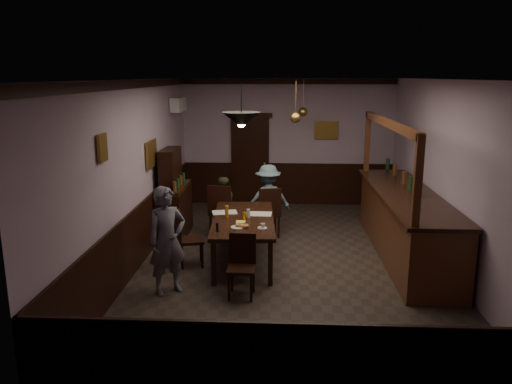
# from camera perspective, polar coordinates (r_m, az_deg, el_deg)

# --- Properties ---
(room) EXTENTS (5.01, 8.01, 3.01)m
(room) POSITION_cam_1_polar(r_m,az_deg,el_deg) (8.02, 3.99, 1.94)
(room) COLOR #2D2621
(room) RESTS_ON ground
(dining_table) EXTENTS (1.12, 2.25, 0.75)m
(dining_table) POSITION_cam_1_polar(r_m,az_deg,el_deg) (8.31, -1.45, -3.42)
(dining_table) COLOR black
(dining_table) RESTS_ON ground
(chair_far_left) EXTENTS (0.50, 0.50, 1.04)m
(chair_far_left) POSITION_cam_1_polar(r_m,az_deg,el_deg) (9.58, -4.05, -1.90)
(chair_far_left) COLOR black
(chair_far_left) RESTS_ON ground
(chair_far_right) EXTENTS (0.51, 0.51, 0.99)m
(chair_far_right) POSITION_cam_1_polar(r_m,az_deg,el_deg) (9.57, 1.49, -2.07)
(chair_far_right) COLOR black
(chair_far_right) RESTS_ON ground
(chair_near) EXTENTS (0.40, 0.40, 0.89)m
(chair_near) POSITION_cam_1_polar(r_m,az_deg,el_deg) (7.12, -1.62, -8.03)
(chair_near) COLOR black
(chair_near) RESTS_ON ground
(chair_side) EXTENTS (0.48, 0.48, 0.92)m
(chair_side) POSITION_cam_1_polar(r_m,az_deg,el_deg) (8.23, -7.95, -5.01)
(chair_side) COLOR black
(chair_side) RESTS_ON ground
(person_standing) EXTENTS (0.68, 0.65, 1.56)m
(person_standing) POSITION_cam_1_polar(r_m,az_deg,el_deg) (7.19, -10.11, -5.49)
(person_standing) COLOR #565662
(person_standing) RESTS_ON ground
(person_seated_left) EXTENTS (0.65, 0.57, 1.13)m
(person_seated_left) POSITION_cam_1_polar(r_m,az_deg,el_deg) (9.85, -3.86, -1.51)
(person_seated_left) COLOR #48472B
(person_seated_left) RESTS_ON ground
(person_seated_right) EXTENTS (0.99, 0.73, 1.37)m
(person_seated_right) POSITION_cam_1_polar(r_m,az_deg,el_deg) (9.80, 1.38, -0.82)
(person_seated_right) COLOR slate
(person_seated_right) RESTS_ON ground
(newspaper_left) EXTENTS (0.47, 0.37, 0.01)m
(newspaper_left) POSITION_cam_1_polar(r_m,az_deg,el_deg) (8.63, -3.61, -2.33)
(newspaper_left) COLOR silver
(newspaper_left) RESTS_ON dining_table
(newspaper_right) EXTENTS (0.43, 0.32, 0.01)m
(newspaper_right) POSITION_cam_1_polar(r_m,az_deg,el_deg) (8.51, 0.37, -2.52)
(newspaper_right) COLOR silver
(newspaper_right) RESTS_ON dining_table
(napkin) EXTENTS (0.16, 0.16, 0.00)m
(napkin) POSITION_cam_1_polar(r_m,az_deg,el_deg) (8.08, -1.77, -3.40)
(napkin) COLOR #EFEC58
(napkin) RESTS_ON dining_table
(saucer) EXTENTS (0.15, 0.15, 0.01)m
(saucer) POSITION_cam_1_polar(r_m,az_deg,el_deg) (7.73, 0.72, -4.14)
(saucer) COLOR white
(saucer) RESTS_ON dining_table
(coffee_cup) EXTENTS (0.08, 0.08, 0.07)m
(coffee_cup) POSITION_cam_1_polar(r_m,az_deg,el_deg) (7.70, 0.78, -3.88)
(coffee_cup) COLOR white
(coffee_cup) RESTS_ON saucer
(pastry_plate) EXTENTS (0.22, 0.22, 0.01)m
(pastry_plate) POSITION_cam_1_polar(r_m,az_deg,el_deg) (7.77, -2.10, -4.05)
(pastry_plate) COLOR white
(pastry_plate) RESTS_ON dining_table
(pastry_ring_a) EXTENTS (0.13, 0.13, 0.04)m
(pastry_ring_a) POSITION_cam_1_polar(r_m,az_deg,el_deg) (7.80, -1.92, -3.78)
(pastry_ring_a) COLOR #C68C47
(pastry_ring_a) RESTS_ON pastry_plate
(pastry_ring_b) EXTENTS (0.13, 0.13, 0.04)m
(pastry_ring_b) POSITION_cam_1_polar(r_m,az_deg,el_deg) (7.76, -1.33, -3.87)
(pastry_ring_b) COLOR #C68C47
(pastry_ring_b) RESTS_ON pastry_plate
(soda_can) EXTENTS (0.07, 0.07, 0.12)m
(soda_can) POSITION_cam_1_polar(r_m,az_deg,el_deg) (8.20, -1.32, -2.74)
(soda_can) COLOR #F5AB14
(soda_can) RESTS_ON dining_table
(beer_glass) EXTENTS (0.06, 0.06, 0.20)m
(beer_glass) POSITION_cam_1_polar(r_m,az_deg,el_deg) (8.32, -3.37, -2.25)
(beer_glass) COLOR #BF721E
(beer_glass) RESTS_ON dining_table
(water_glass) EXTENTS (0.06, 0.06, 0.15)m
(water_glass) POSITION_cam_1_polar(r_m,az_deg,el_deg) (8.28, -0.87, -2.46)
(water_glass) COLOR silver
(water_glass) RESTS_ON dining_table
(pepper_mill) EXTENTS (0.04, 0.04, 0.14)m
(pepper_mill) POSITION_cam_1_polar(r_m,az_deg,el_deg) (7.58, -4.44, -4.04)
(pepper_mill) COLOR black
(pepper_mill) RESTS_ON dining_table
(sideboard) EXTENTS (0.46, 1.30, 1.72)m
(sideboard) POSITION_cam_1_polar(r_m,az_deg,el_deg) (9.71, -9.39, -1.13)
(sideboard) COLOR black
(sideboard) RESTS_ON ground
(bar_counter) EXTENTS (0.97, 4.19, 2.35)m
(bar_counter) POSITION_cam_1_polar(r_m,az_deg,el_deg) (9.00, 16.65, -3.28)
(bar_counter) COLOR #4C2514
(bar_counter) RESTS_ON ground
(door_back) EXTENTS (0.90, 0.06, 2.10)m
(door_back) POSITION_cam_1_polar(r_m,az_deg,el_deg) (12.01, -0.68, 3.55)
(door_back) COLOR black
(door_back) RESTS_ON ground
(ac_unit) EXTENTS (0.20, 0.85, 0.30)m
(ac_unit) POSITION_cam_1_polar(r_m,az_deg,el_deg) (11.01, -8.87, 9.86)
(ac_unit) COLOR white
(ac_unit) RESTS_ON ground
(picture_left_small) EXTENTS (0.04, 0.28, 0.36)m
(picture_left_small) POSITION_cam_1_polar(r_m,az_deg,el_deg) (6.74, -17.15, 4.85)
(picture_left_small) COLOR olive
(picture_left_small) RESTS_ON ground
(picture_left_large) EXTENTS (0.04, 0.62, 0.48)m
(picture_left_large) POSITION_cam_1_polar(r_m,az_deg,el_deg) (9.07, -11.86, 4.29)
(picture_left_large) COLOR olive
(picture_left_large) RESTS_ON ground
(picture_back) EXTENTS (0.55, 0.04, 0.42)m
(picture_back) POSITION_cam_1_polar(r_m,az_deg,el_deg) (11.94, 8.03, 7.00)
(picture_back) COLOR olive
(picture_back) RESTS_ON ground
(pendant_iron) EXTENTS (0.56, 0.56, 0.67)m
(pendant_iron) POSITION_cam_1_polar(r_m,az_deg,el_deg) (7.19, -1.67, 8.24)
(pendant_iron) COLOR black
(pendant_iron) RESTS_ON ground
(pendant_brass_mid) EXTENTS (0.20, 0.20, 0.81)m
(pendant_brass_mid) POSITION_cam_1_polar(r_m,az_deg,el_deg) (9.35, 4.53, 8.48)
(pendant_brass_mid) COLOR #BF8C3F
(pendant_brass_mid) RESTS_ON ground
(pendant_brass_far) EXTENTS (0.20, 0.20, 0.81)m
(pendant_brass_far) POSITION_cam_1_polar(r_m,az_deg,el_deg) (10.84, 5.39, 9.10)
(pendant_brass_far) COLOR #BF8C3F
(pendant_brass_far) RESTS_ON ground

